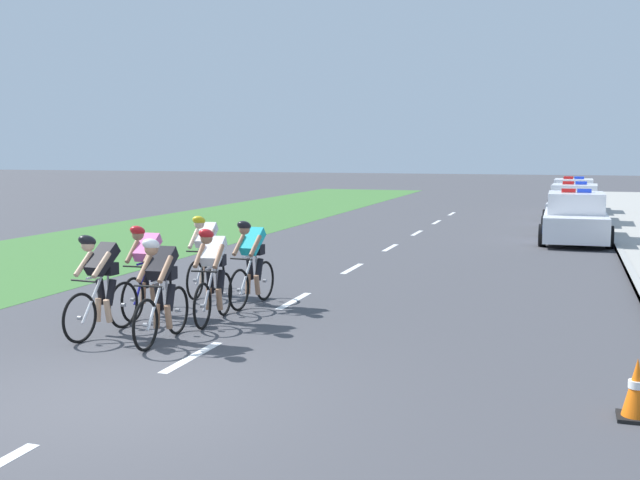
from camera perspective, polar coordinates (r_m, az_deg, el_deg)
The scene contains 14 objects.
ground_plane at distance 9.03m, azimuth -14.55°, elevation -11.16°, with size 160.00×160.00×0.00m, color #424247.
kerb_edge at distance 21.44m, azimuth 21.40°, elevation -0.91°, with size 0.16×60.00×0.13m, color #9E9E99.
grass_verge at distance 24.90m, azimuth -13.04°, elevation 0.24°, with size 7.00×60.00×0.01m, color #3D7033.
lane_markings_centre at distance 19.71m, azimuth 3.96°, elevation -1.27°, with size 0.14×29.60×0.01m.
cyclist_lead at distance 11.76m, azimuth -15.94°, elevation -3.09°, with size 0.44×1.72×1.56m.
cyclist_second at distance 11.13m, azimuth -11.71°, elevation -3.52°, with size 0.43×1.72×1.56m.
cyclist_third at distance 12.97m, azimuth -12.73°, elevation -2.10°, with size 0.43×1.72×1.56m.
cyclist_fourth at distance 12.29m, azimuth -7.94°, elevation -2.48°, with size 0.45×1.72×1.56m.
cyclist_fifth at distance 14.61m, azimuth -8.49°, elevation -1.03°, with size 0.43×1.72×1.56m.
cyclist_sixth at distance 13.53m, azimuth -5.10°, elevation -1.60°, with size 0.44×1.72×1.56m.
police_car_nearest at distance 24.03m, azimuth 18.38°, elevation 1.46°, with size 2.02×4.41×1.59m.
police_car_second at distance 29.59m, azimuth 18.29°, elevation 2.39°, with size 2.11×4.45×1.59m.
police_car_third at distance 34.92m, azimuth 18.24°, elevation 3.01°, with size 2.05×4.42×1.59m.
traffic_cone_near at distance 8.58m, azimuth 22.40°, elevation -10.23°, with size 0.36×0.36×0.64m.
Camera 1 is at (4.66, -7.23, 2.74)m, focal length 43.20 mm.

